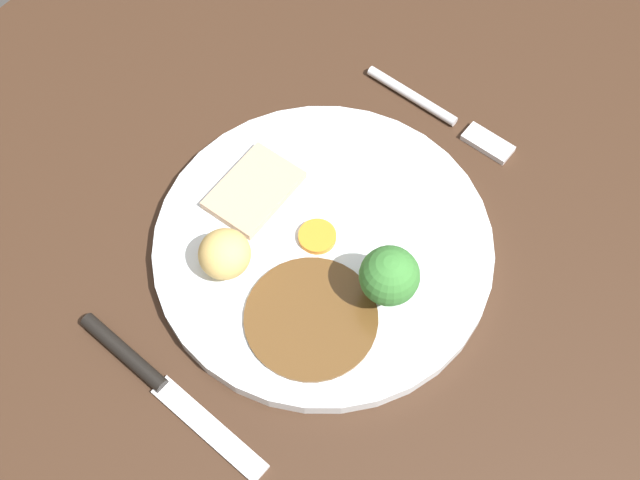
% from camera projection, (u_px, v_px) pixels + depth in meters
% --- Properties ---
extents(dining_table, '(1.20, 0.84, 0.04)m').
position_uv_depth(dining_table, '(328.00, 264.00, 0.71)').
color(dining_table, '#382316').
rests_on(dining_table, ground).
extents(dinner_plate, '(0.28, 0.28, 0.01)m').
position_uv_depth(dinner_plate, '(320.00, 250.00, 0.69)').
color(dinner_plate, white).
rests_on(dinner_plate, dining_table).
extents(gravy_pool, '(0.10, 0.10, 0.00)m').
position_uv_depth(gravy_pool, '(311.00, 318.00, 0.65)').
color(gravy_pool, '#563819').
rests_on(gravy_pool, dinner_plate).
extents(meat_slice_main, '(0.08, 0.06, 0.01)m').
position_uv_depth(meat_slice_main, '(258.00, 186.00, 0.70)').
color(meat_slice_main, tan).
rests_on(meat_slice_main, dinner_plate).
extents(roast_potato_left, '(0.04, 0.04, 0.04)m').
position_uv_depth(roast_potato_left, '(225.00, 254.00, 0.65)').
color(roast_potato_left, '#D8B260').
rests_on(roast_potato_left, dinner_plate).
extents(carrot_coin_front, '(0.03, 0.03, 0.01)m').
position_uv_depth(carrot_coin_front, '(319.00, 235.00, 0.68)').
color(carrot_coin_front, orange).
rests_on(carrot_coin_front, dinner_plate).
extents(broccoli_floret, '(0.05, 0.05, 0.06)m').
position_uv_depth(broccoli_floret, '(389.00, 276.00, 0.63)').
color(broccoli_floret, '#8CB766').
rests_on(broccoli_floret, dinner_plate).
extents(fork, '(0.02, 0.15, 0.01)m').
position_uv_depth(fork, '(443.00, 115.00, 0.76)').
color(fork, silver).
rests_on(fork, dining_table).
extents(knife, '(0.02, 0.19, 0.01)m').
position_uv_depth(knife, '(155.00, 380.00, 0.64)').
color(knife, black).
rests_on(knife, dining_table).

